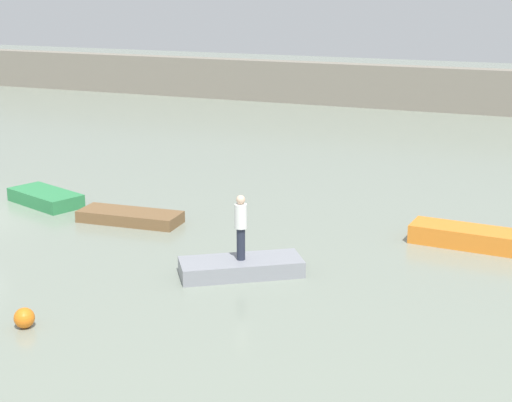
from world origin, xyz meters
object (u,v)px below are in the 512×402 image
Objects in this scene: rowboat_green at (46,198)px; mooring_buoy at (24,318)px; rowboat_brown at (130,217)px; rowboat_orange at (477,238)px; person_white_shirt at (241,224)px; rowboat_grey at (241,267)px.

mooring_buoy reaches higher than rowboat_green.
rowboat_brown is (3.81, -0.70, -0.05)m from rowboat_green.
rowboat_orange is (14.34, 1.06, 0.04)m from rowboat_green.
rowboat_brown is 0.86× the size of rowboat_orange.
rowboat_orange is 8.26× the size of mooring_buoy.
rowboat_green is at bearing 165.35° from rowboat_brown.
rowboat_green is 1.61× the size of person_white_shirt.
rowboat_green is 3.87m from rowboat_brown.
rowboat_brown is at bearing -166.66° from rowboat_orange.
person_white_shirt reaches higher than rowboat_brown.
rowboat_orange is at bearing 5.26° from rowboat_brown.
person_white_shirt is at bearing -135.32° from rowboat_orange.
person_white_shirt is 5.86m from mooring_buoy.
mooring_buoy is (-3.11, -4.82, 0.02)m from rowboat_grey.
rowboat_green is at bearing 123.72° from rowboat_grey.
rowboat_grey is (8.94, -3.61, -0.02)m from rowboat_green.
mooring_buoy is at bearing -122.85° from person_white_shirt.
mooring_buoy reaches higher than rowboat_brown.
rowboat_grey reaches higher than rowboat_brown.
rowboat_brown is 7.99m from mooring_buoy.
mooring_buoy is at bearing -35.74° from rowboat_green.
mooring_buoy reaches higher than rowboat_grey.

